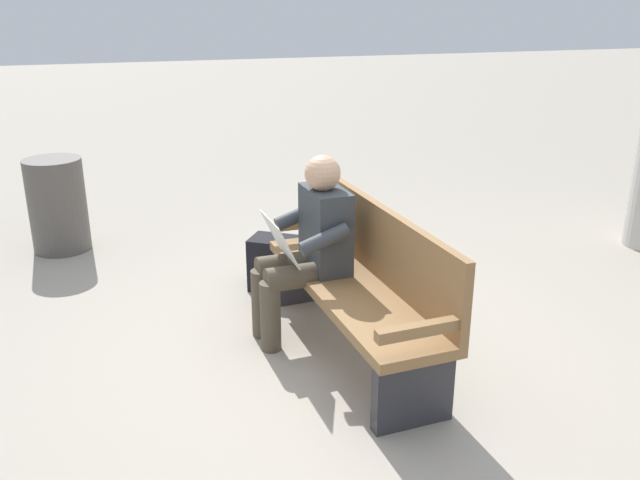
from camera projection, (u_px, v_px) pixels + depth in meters
name	position (u px, v px, depth m)	size (l,w,h in m)	color
ground_plane	(350.00, 351.00, 4.17)	(40.00, 40.00, 0.00)	#A89E8E
bench_near	(362.00, 282.00, 4.04)	(1.82, 0.58, 0.90)	olive
person_seated	(309.00, 244.00, 4.17)	(0.59, 0.59, 1.18)	#33383D
backpack	(275.00, 263.00, 5.01)	(0.41, 0.44, 0.40)	black
trash_bin	(58.00, 205.00, 5.72)	(0.48, 0.48, 0.80)	#514C47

